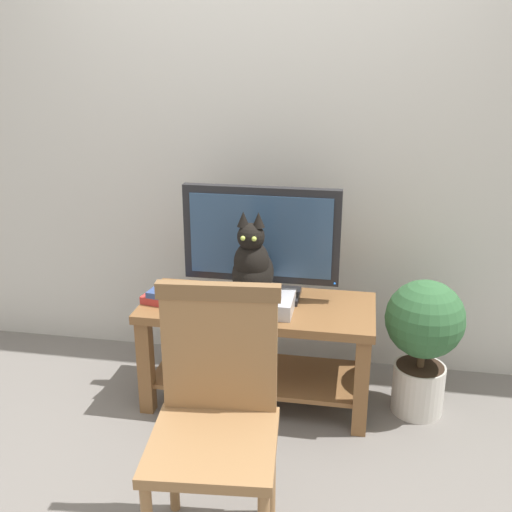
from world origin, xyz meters
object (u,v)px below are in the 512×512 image
at_px(wooden_chair, 216,405).
at_px(media_box, 253,302).
at_px(tv, 261,241).
at_px(book_stack, 169,296).
at_px(cat, 253,266).
at_px(tv_stand, 258,334).
at_px(potted_plant, 423,336).

bearing_deg(wooden_chair, media_box, 91.65).
relative_size(tv, book_stack, 3.00).
bearing_deg(book_stack, media_box, -2.61).
bearing_deg(media_box, cat, -86.23).
relative_size(tv_stand, tv, 1.48).
relative_size(tv, cat, 1.81).
bearing_deg(potted_plant, cat, -171.37).
height_order(tv_stand, cat, cat).
bearing_deg(wooden_chair, potted_plant, 50.41).
relative_size(tv_stand, book_stack, 4.44).
bearing_deg(tv_stand, wooden_chair, -89.16).
relative_size(media_box, cat, 0.91).
bearing_deg(cat, tv_stand, 83.44).
height_order(tv_stand, potted_plant, potted_plant).
relative_size(tv_stand, potted_plant, 1.64).
bearing_deg(potted_plant, tv, 176.04).
height_order(cat, potted_plant, cat).
bearing_deg(media_box, tv, 86.12).
height_order(media_box, potted_plant, potted_plant).
relative_size(media_box, book_stack, 1.51).
distance_m(tv_stand, media_box, 0.22).
bearing_deg(cat, media_box, 93.77).
height_order(tv, book_stack, tv).
distance_m(cat, wooden_chair, 0.88).
bearing_deg(wooden_chair, tv_stand, 90.84).
bearing_deg(tv_stand, tv, 89.98).
height_order(tv_stand, wooden_chair, wooden_chair).
xyz_separation_m(tv_stand, tv, (0.00, 0.10, 0.47)).
bearing_deg(potted_plant, tv_stand, -177.28).
bearing_deg(potted_plant, media_box, -172.58).
bearing_deg(book_stack, potted_plant, 3.99).
bearing_deg(book_stack, tv, 17.95).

